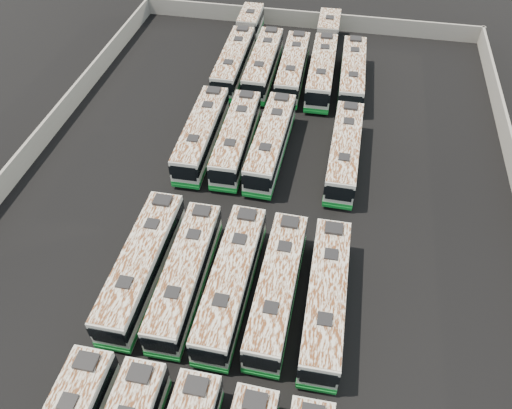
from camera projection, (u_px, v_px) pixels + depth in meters
name	position (u px, v px, depth m)	size (l,w,h in m)	color
ground	(253.00, 220.00, 42.40)	(140.00, 140.00, 0.00)	black
perimeter_wall	(253.00, 211.00, 41.61)	(45.20, 73.20, 2.20)	gray
bus_midfront_far_left	(142.00, 265.00, 36.79)	(2.66, 12.57, 3.54)	beige
bus_midfront_left	(185.00, 274.00, 36.27)	(2.71, 12.09, 3.40)	beige
bus_midfront_center	(231.00, 281.00, 35.78)	(2.78, 12.50, 3.52)	beige
bus_midfront_right	(277.00, 288.00, 35.42)	(2.74, 12.17, 3.42)	beige
bus_midfront_far_right	(326.00, 298.00, 34.80)	(2.80, 12.43, 3.49)	beige
bus_midback_far_left	(202.00, 134.00, 47.95)	(2.86, 12.47, 3.50)	beige
bus_midback_left	(236.00, 138.00, 47.54)	(2.81, 12.29, 3.45)	beige
bus_midback_center	(271.00, 142.00, 47.02)	(2.96, 12.62, 3.54)	beige
bus_midback_far_right	(344.00, 151.00, 46.11)	(2.71, 12.32, 3.46)	beige
bus_back_far_left	(240.00, 48.00, 59.75)	(2.90, 19.27, 3.49)	beige
bus_back_left	(263.00, 64.00, 57.09)	(2.74, 12.60, 3.55)	beige
bus_back_center	(293.00, 68.00, 56.57)	(2.84, 12.36, 3.47)	beige
bus_back_right	(324.00, 56.00, 58.34)	(3.07, 19.58, 3.54)	beige
bus_back_far_right	(352.00, 74.00, 55.67)	(2.93, 12.42, 3.48)	beige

